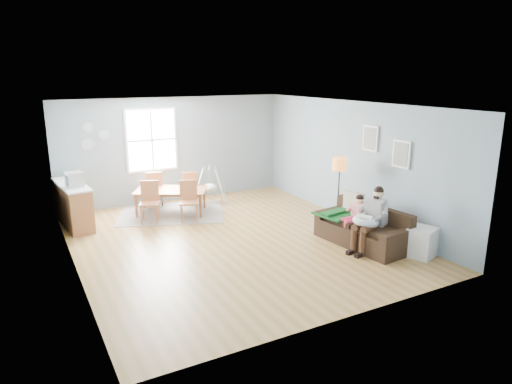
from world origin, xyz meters
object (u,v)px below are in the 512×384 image
toddler (355,211)px  counter (73,204)px  chair_ne (190,186)px  chair_nw (155,187)px  floor_lamp (339,170)px  storage_cube (422,242)px  sofa (364,231)px  chair_se (189,198)px  father (371,217)px  dining_table (171,201)px  baby_swing (210,187)px  chair_sw (150,199)px  monitor (74,179)px

toddler → counter: bearing=141.9°
chair_ne → chair_nw: bearing=158.9°
toddler → floor_lamp: bearing=72.0°
toddler → counter: toddler is taller
storage_cube → chair_nw: chair_nw is taller
sofa → chair_nw: chair_nw is taller
chair_se → chair_nw: 1.48m
sofa → floor_lamp: size_ratio=1.27×
chair_nw → counter: bearing=-164.1°
sofa → father: 0.48m
floor_lamp → storage_cube: size_ratio=2.53×
chair_se → dining_table: bearing=104.9°
sofa → dining_table: sofa is taller
chair_se → sofa: bearing=-50.8°
dining_table → counter: counter is taller
toddler → father: bearing=-90.7°
storage_cube → baby_swing: bearing=111.5°
floor_lamp → baby_swing: (-1.73, 3.09, -0.86)m
father → baby_swing: size_ratio=1.00×
sofa → chair_se: 3.97m
chair_sw → toddler: bearing=-44.9°
storage_cube → chair_ne: size_ratio=0.68×
floor_lamp → dining_table: floor_lamp is taller
toddler → chair_ne: size_ratio=0.88×
toddler → sofa: bearing=-62.8°
dining_table → baby_swing: baby_swing is taller
toddler → dining_table: size_ratio=0.47×
sofa → chair_sw: size_ratio=2.09×
sofa → chair_ne: 4.67m
dining_table → chair_ne: bearing=60.8°
storage_cube → baby_swing: baby_swing is taller
storage_cube → toddler: bearing=117.4°
father → baby_swing: (-1.43, 4.47, -0.23)m
toddler → dining_table: toddler is taller
toddler → baby_swing: size_ratio=0.65×
toddler → monitor: 5.87m
storage_cube → counter: counter is taller
chair_sw → baby_swing: (1.80, 0.79, -0.12)m
sofa → monitor: 6.09m
storage_cube → dining_table: 5.76m
father → monitor: bearing=140.6°
dining_table → chair_se: (0.19, -0.72, 0.23)m
chair_sw → baby_swing: 1.97m
dining_table → father: bearing=-28.8°
floor_lamp → chair_se: 3.44m
monitor → toddler: bearing=-35.9°
sofa → baby_swing: 4.45m
chair_se → counter: bearing=160.1°
father → sofa: bearing=71.9°
father → storage_cube: father is taller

